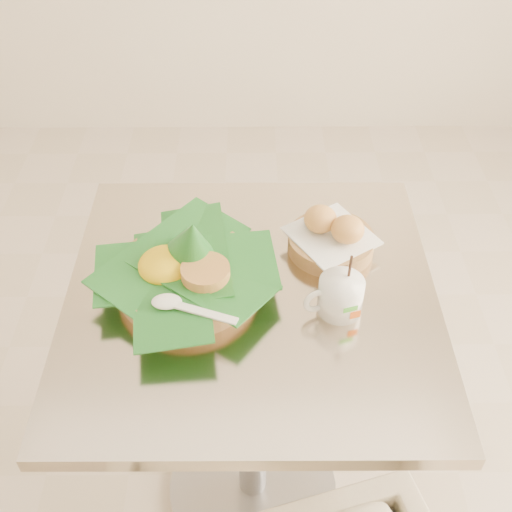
{
  "coord_description": "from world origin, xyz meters",
  "views": [
    {
      "loc": [
        0.11,
        -0.89,
        1.62
      ],
      "look_at": [
        0.12,
        -0.01,
        0.82
      ],
      "focal_mm": 45.0,
      "sensor_mm": 36.0,
      "label": 1
    }
  ],
  "objects_px": {
    "rice_basket": "(186,268)",
    "bread_basket": "(332,237)",
    "cafe_table": "(252,365)",
    "coffee_mug": "(340,295)"
  },
  "relations": [
    {
      "from": "cafe_table",
      "to": "bread_basket",
      "type": "distance_m",
      "value": 0.32
    },
    {
      "from": "bread_basket",
      "to": "coffee_mug",
      "type": "distance_m",
      "value": 0.17
    },
    {
      "from": "cafe_table",
      "to": "rice_basket",
      "type": "relative_size",
      "value": 2.22
    },
    {
      "from": "cafe_table",
      "to": "rice_basket",
      "type": "distance_m",
      "value": 0.29
    },
    {
      "from": "rice_basket",
      "to": "bread_basket",
      "type": "xyz_separation_m",
      "value": [
        0.28,
        0.1,
        -0.01
      ]
    },
    {
      "from": "cafe_table",
      "to": "bread_basket",
      "type": "relative_size",
      "value": 3.68
    },
    {
      "from": "rice_basket",
      "to": "coffee_mug",
      "type": "height_order",
      "value": "rice_basket"
    },
    {
      "from": "bread_basket",
      "to": "coffee_mug",
      "type": "bearing_deg",
      "value": -90.74
    },
    {
      "from": "cafe_table",
      "to": "coffee_mug",
      "type": "xyz_separation_m",
      "value": [
        0.16,
        -0.04,
        0.26
      ]
    },
    {
      "from": "rice_basket",
      "to": "bread_basket",
      "type": "distance_m",
      "value": 0.3
    }
  ]
}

